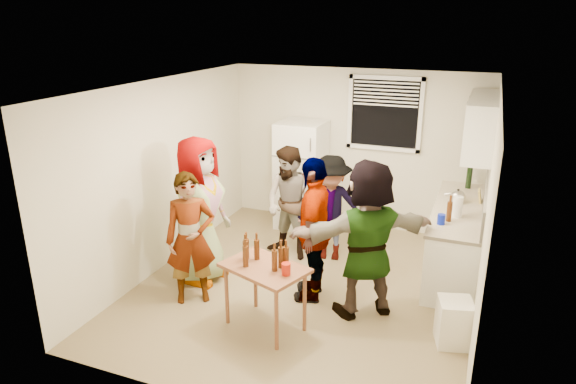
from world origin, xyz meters
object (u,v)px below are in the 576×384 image
at_px(kettle, 457,202).
at_px(guest_stripe, 195,299).
at_px(red_cup, 286,275).
at_px(guest_grey, 204,278).
at_px(guest_back_right, 329,257).
at_px(beer_bottle_counter, 448,221).
at_px(guest_back_left, 290,256).
at_px(guest_black, 313,295).
at_px(beer_bottle_table, 246,261).
at_px(trash_bin, 454,322).
at_px(refrigerator, 301,175).
at_px(blue_cup, 441,224).
at_px(serving_table, 266,326).
at_px(wine_bottle, 468,188).
at_px(guest_orange, 363,311).

height_order(kettle, guest_stripe, kettle).
relative_size(red_cup, guest_grey, 0.07).
height_order(guest_stripe, guest_back_right, guest_back_right).
relative_size(beer_bottle_counter, guest_grey, 0.13).
distance_m(red_cup, guest_back_left, 2.08).
bearing_deg(guest_grey, guest_black, -79.45).
relative_size(beer_bottle_counter, beer_bottle_table, 1.06).
distance_m(trash_bin, beer_bottle_table, 2.26).
xyz_separation_m(guest_back_left, guest_black, (0.65, -0.92, 0.00)).
height_order(refrigerator, kettle, refrigerator).
distance_m(guest_grey, guest_back_left, 1.31).
distance_m(beer_bottle_counter, beer_bottle_table, 2.50).
xyz_separation_m(blue_cup, trash_bin, (0.30, -1.03, -0.65)).
xyz_separation_m(serving_table, guest_grey, (-1.20, 0.71, 0.00)).
relative_size(red_cup, guest_back_right, 0.08).
distance_m(trash_bin, guest_back_left, 2.67).
distance_m(wine_bottle, guest_orange, 2.64).
xyz_separation_m(kettle, guest_black, (-1.50, -1.50, -0.90)).
bearing_deg(guest_back_left, guest_black, -40.64).
distance_m(trash_bin, serving_table, 2.00).
height_order(red_cup, guest_back_left, red_cup).
xyz_separation_m(kettle, guest_back_left, (-2.14, -0.57, -0.90)).
bearing_deg(guest_grey, serving_table, -114.25).
bearing_deg(beer_bottle_table, guest_stripe, 167.70).
bearing_deg(refrigerator, guest_back_left, -77.36).
xyz_separation_m(guest_stripe, guest_black, (1.30, 0.60, 0.00)).
bearing_deg(kettle, beer_bottle_table, -118.81).
distance_m(guest_stripe, guest_back_left, 1.66).
bearing_deg(guest_back_left, serving_table, -63.41).
bearing_deg(beer_bottle_counter, guest_back_right, 169.08).
bearing_deg(guest_grey, guest_orange, -83.94).
relative_size(beer_bottle_counter, blue_cup, 1.94).
distance_m(beer_bottle_counter, guest_back_left, 2.28).
xyz_separation_m(serving_table, beer_bottle_table, (-0.24, 0.04, 0.74)).
relative_size(kettle, wine_bottle, 0.77).
relative_size(serving_table, red_cup, 6.94).
bearing_deg(guest_black, kettle, 124.36).
bearing_deg(serving_table, beer_bottle_table, 169.53).
xyz_separation_m(refrigerator, beer_bottle_table, (0.39, -2.83, -0.11)).
xyz_separation_m(guest_stripe, guest_back_left, (0.65, 1.52, 0.00)).
height_order(serving_table, beer_bottle_table, beer_bottle_table).
height_order(guest_stripe, guest_orange, guest_orange).
bearing_deg(trash_bin, beer_bottle_counter, 100.78).
relative_size(guest_back_right, guest_black, 0.85).
xyz_separation_m(red_cup, guest_black, (-0.01, 0.91, -0.74)).
bearing_deg(trash_bin, wine_bottle, 91.60).
height_order(red_cup, guest_back_right, red_cup).
bearing_deg(guest_back_right, serving_table, -103.62).
height_order(kettle, guest_back_left, kettle).
bearing_deg(refrigerator, guest_grey, -104.54).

